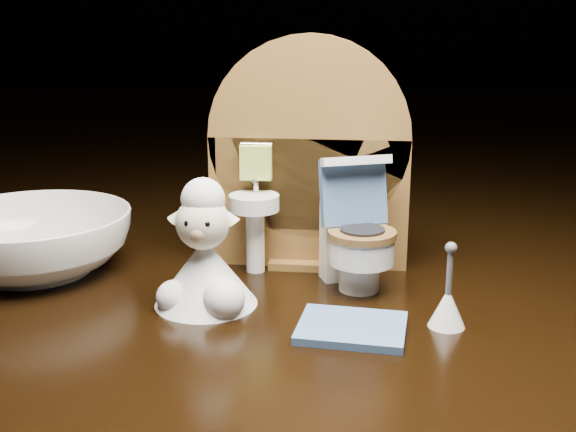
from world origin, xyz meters
TOP-DOWN VIEW (x-y plane):
  - backdrop_panel at (-0.00, 0.06)m, footprint 0.13×0.05m
  - toy_toilet at (0.03, 0.03)m, footprint 0.05×0.06m
  - bath_mat at (0.03, -0.04)m, footprint 0.06×0.05m
  - toilet_brush at (0.08, -0.03)m, footprint 0.02×0.02m
  - plush_lamb at (-0.05, -0.01)m, footprint 0.06×0.06m
  - ceramic_bowl at (-0.18, 0.03)m, footprint 0.16×0.16m

SIDE VIEW (x-z plane):
  - bath_mat at x=0.03m, z-range 0.00..0.00m
  - toilet_brush at x=0.08m, z-range -0.01..0.04m
  - ceramic_bowl at x=-0.18m, z-range 0.00..0.04m
  - plush_lamb at x=-0.05m, z-range -0.01..0.06m
  - toy_toilet at x=0.03m, z-range -0.01..0.07m
  - backdrop_panel at x=0.00m, z-range -0.01..0.14m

